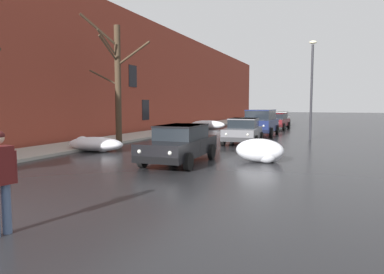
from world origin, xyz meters
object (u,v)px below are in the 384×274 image
at_px(sedan_white_queued_behind_truck, 280,118).
at_px(sedan_black_approaching_near_lane, 180,143).
at_px(bare_tree_second_along_sidewalk, 117,80).
at_px(sedan_maroon_parked_far_down_block, 276,121).
at_px(street_lamp_post, 312,85).
at_px(sedan_grey_parked_kerbside_close, 243,130).
at_px(suv_darkblue_parked_kerbside_mid, 261,121).

bearing_deg(sedan_white_queued_behind_truck, sedan_black_approaching_near_lane, -90.08).
distance_m(bare_tree_second_along_sidewalk, sedan_maroon_parked_far_down_block, 16.82).
relative_size(sedan_maroon_parked_far_down_block, street_lamp_post, 0.68).
xyz_separation_m(sedan_black_approaching_near_lane, sedan_grey_parked_kerbside_close, (0.65, 7.20, -0.00)).
bearing_deg(sedan_maroon_parked_far_down_block, sedan_black_approaching_near_lane, -91.51).
height_order(sedan_black_approaching_near_lane, sedan_maroon_parked_far_down_block, same).
height_order(sedan_maroon_parked_far_down_block, sedan_white_queued_behind_truck, same).
bearing_deg(sedan_maroon_parked_far_down_block, suv_darkblue_parked_kerbside_mid, -90.02).
distance_m(sedan_maroon_parked_far_down_block, street_lamp_post, 9.86).
height_order(sedan_black_approaching_near_lane, sedan_grey_parked_kerbside_close, same).
relative_size(sedan_grey_parked_kerbside_close, street_lamp_post, 0.66).
xyz_separation_m(sedan_black_approaching_near_lane, suv_darkblue_parked_kerbside_mid, (0.52, 12.89, 0.24)).
distance_m(sedan_grey_parked_kerbside_close, sedan_maroon_parked_far_down_block, 12.73).
bearing_deg(sedan_maroon_parked_far_down_block, sedan_grey_parked_kerbside_close, -89.44).
distance_m(sedan_black_approaching_near_lane, sedan_maroon_parked_far_down_block, 19.93).
distance_m(sedan_grey_parked_kerbside_close, sedan_white_queued_behind_truck, 18.55).
distance_m(sedan_maroon_parked_far_down_block, sedan_white_queued_behind_truck, 5.84).
bearing_deg(bare_tree_second_along_sidewalk, sedan_white_queued_behind_truck, 74.81).
bearing_deg(street_lamp_post, suv_darkblue_parked_kerbside_mid, 151.87).
relative_size(sedan_white_queued_behind_truck, street_lamp_post, 0.72).
height_order(sedan_maroon_parked_far_down_block, street_lamp_post, street_lamp_post).
relative_size(suv_darkblue_parked_kerbside_mid, street_lamp_post, 0.77).
bearing_deg(sedan_black_approaching_near_lane, sedan_maroon_parked_far_down_block, 88.49).
bearing_deg(sedan_maroon_parked_far_down_block, bare_tree_second_along_sidewalk, -112.10).
xyz_separation_m(sedan_black_approaching_near_lane, street_lamp_post, (3.95, 11.06, 2.62)).
xyz_separation_m(sedan_black_approaching_near_lane, sedan_maroon_parked_far_down_block, (0.53, 19.92, -0.00)).
xyz_separation_m(sedan_grey_parked_kerbside_close, sedan_maroon_parked_far_down_block, (-0.13, 12.73, 0.00)).
xyz_separation_m(bare_tree_second_along_sidewalk, sedan_maroon_parked_far_down_block, (6.24, 15.38, -2.75)).
xyz_separation_m(sedan_black_approaching_near_lane, sedan_white_queued_behind_truck, (0.04, 25.74, 0.00)).
relative_size(sedan_black_approaching_near_lane, sedan_white_queued_behind_truck, 1.03).
xyz_separation_m(sedan_grey_parked_kerbside_close, street_lamp_post, (3.30, 3.86, 2.62)).
distance_m(sedan_black_approaching_near_lane, street_lamp_post, 12.03).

